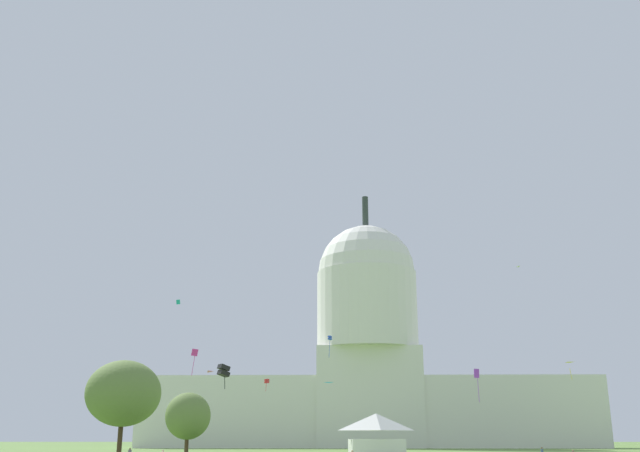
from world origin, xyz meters
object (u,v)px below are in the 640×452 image
object	(u,v)px
kite_magenta_low	(194,355)
kite_cyan_low	(330,385)
tree_west_far	(188,416)
kite_blue_mid	(330,339)
tree_west_near	(123,393)
kite_white_high	(516,268)
kite_pink_low	(207,375)
kite_red_low	(267,381)
kite_black_low	(224,371)
event_tent	(376,437)
kite_yellow_low	(568,365)
kite_violet_low	(477,377)
capitol_building	(368,359)
kite_turquoise_mid	(178,302)

from	to	relation	value
kite_magenta_low	kite_cyan_low	distance (m)	44.37
tree_west_far	kite_blue_mid	xyz separation A→B (m)	(26.13, 0.35, 14.13)
tree_west_near	kite_white_high	size ratio (longest dim) A/B	9.37
kite_magenta_low	kite_white_high	xyz separation A→B (m)	(62.54, 38.38, 22.95)
kite_pink_low	tree_west_near	bearing A→B (deg)	11.52
tree_west_far	kite_pink_low	size ratio (longest dim) A/B	5.59
kite_red_low	kite_black_low	size ratio (longest dim) A/B	1.07
tree_west_near	kite_black_low	xyz separation A→B (m)	(15.53, -15.41, 1.54)
event_tent	kite_pink_low	distance (m)	50.37
kite_white_high	kite_yellow_low	bearing A→B (deg)	4.30
event_tent	tree_west_near	xyz separation A→B (m)	(-32.95, 3.46, 5.52)
kite_yellow_low	kite_blue_mid	bearing A→B (deg)	-142.41
kite_black_low	event_tent	bearing A→B (deg)	90.43
tree_west_near	kite_violet_low	bearing A→B (deg)	13.06
kite_red_low	kite_black_low	world-z (taller)	kite_red_low
kite_red_low	kite_black_low	xyz separation A→B (m)	(4.11, -93.23, -5.75)
capitol_building	kite_turquoise_mid	world-z (taller)	capitol_building
tree_west_far	kite_turquoise_mid	size ratio (longest dim) A/B	10.32
tree_west_near	kite_magenta_low	size ratio (longest dim) A/B	3.17
kite_white_high	tree_west_near	bearing A→B (deg)	-43.82
capitol_building	event_tent	world-z (taller)	capitol_building
event_tent	kite_blue_mid	xyz separation A→B (m)	(-6.06, 42.80, 17.82)
kite_pink_low	event_tent	bearing A→B (deg)	53.87
kite_turquoise_mid	kite_black_low	bearing A→B (deg)	145.85
kite_white_high	kite_cyan_low	bearing A→B (deg)	-84.89
kite_blue_mid	kite_black_low	world-z (taller)	kite_blue_mid
kite_white_high	kite_magenta_low	bearing A→B (deg)	-52.76
event_tent	kite_pink_low	xyz separation A→B (m)	(-28.55, 40.04, 10.90)
tree_west_near	kite_violet_low	size ratio (longest dim) A/B	2.80
tree_west_far	kite_white_high	world-z (taller)	kite_white_high
kite_violet_low	kite_cyan_low	xyz separation A→B (m)	(-21.99, 47.00, 2.17)
event_tent	tree_west_far	xyz separation A→B (m)	(-32.19, 42.45, 3.69)
capitol_building	tree_west_near	world-z (taller)	capitol_building
capitol_building	kite_red_low	xyz separation A→B (m)	(-25.62, -27.96, -8.21)
kite_magenta_low	kite_cyan_low	size ratio (longest dim) A/B	2.26
kite_blue_mid	kite_black_low	distance (m)	56.94
kite_white_high	kite_red_low	xyz separation A→B (m)	(-56.38, 19.96, -22.79)
kite_magenta_low	tree_west_near	bearing A→B (deg)	102.11
event_tent	kite_blue_mid	distance (m)	46.76
kite_turquoise_mid	kite_red_low	bearing A→B (deg)	-83.41
kite_pink_low	kite_yellow_low	bearing A→B (deg)	99.25
kite_pink_low	kite_blue_mid	bearing A→B (deg)	115.38
event_tent	tree_west_far	size ratio (longest dim) A/B	0.68
kite_turquoise_mid	kite_blue_mid	xyz separation A→B (m)	(31.99, -12.20, -9.40)
kite_magenta_low	kite_black_low	distance (m)	36.80
tree_west_near	kite_pink_low	size ratio (longest dim) A/B	6.96
tree_west_far	kite_red_low	distance (m)	41.29
kite_pink_low	kite_yellow_low	size ratio (longest dim) A/B	0.72
kite_turquoise_mid	kite_black_low	size ratio (longest dim) A/B	0.39
kite_blue_mid	kite_yellow_low	world-z (taller)	kite_blue_mid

